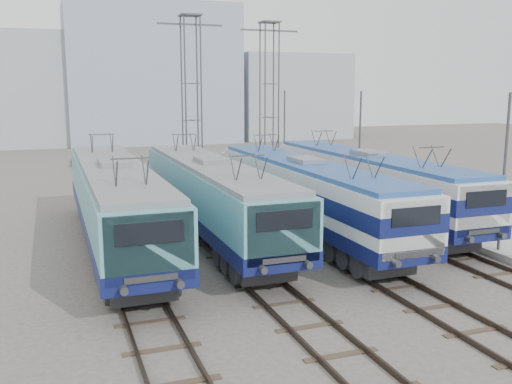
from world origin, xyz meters
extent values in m
plane|color=#514C47|center=(0.00, 0.00, 0.00)|extent=(160.00, 160.00, 0.00)
cube|color=#9E9E99|center=(10.20, 8.00, 0.15)|extent=(4.00, 70.00, 0.30)
cube|color=#0E1548|center=(-6.75, 8.88, 1.43)|extent=(2.96, 18.70, 0.62)
cube|color=teal|center=(-6.75, 8.88, 2.67)|extent=(2.91, 18.70, 1.87)
cube|color=teal|center=(-6.75, -0.11, 2.49)|extent=(2.68, 0.73, 2.12)
cube|color=slate|center=(-6.75, 8.88, 3.71)|extent=(2.68, 17.96, 0.21)
cube|color=#262628|center=(-6.75, 2.64, 0.65)|extent=(2.18, 3.74, 0.70)
cube|color=#262628|center=(-6.75, 15.11, 0.65)|extent=(2.18, 3.74, 0.70)
cube|color=#0E1548|center=(-2.25, 9.12, 1.39)|extent=(2.88, 18.19, 0.61)
cube|color=teal|center=(-2.25, 9.12, 2.61)|extent=(2.83, 18.19, 1.82)
cube|color=teal|center=(-2.25, 0.38, 2.42)|extent=(2.60, 0.71, 2.06)
cube|color=slate|center=(-2.25, 9.12, 3.62)|extent=(2.60, 17.47, 0.20)
cube|color=#262628|center=(-2.25, 3.06, 0.63)|extent=(2.12, 3.64, 0.68)
cube|color=#262628|center=(-2.25, 15.19, 0.63)|extent=(2.12, 3.64, 0.68)
cube|color=#0E1548|center=(2.25, 8.14, 1.37)|extent=(2.84, 17.91, 0.60)
cube|color=silver|center=(2.25, 8.14, 2.57)|extent=(2.79, 17.91, 1.79)
cube|color=#0E1548|center=(2.25, 8.14, 2.52)|extent=(2.83, 17.93, 0.70)
cube|color=silver|center=(2.25, -0.47, 2.39)|extent=(2.56, 0.70, 2.03)
cube|color=navy|center=(2.25, 8.14, 3.56)|extent=(2.56, 17.20, 0.20)
cube|color=#262628|center=(2.25, 2.17, 0.63)|extent=(2.09, 3.58, 0.67)
cube|color=#262628|center=(2.25, 14.11, 0.63)|extent=(2.09, 3.58, 0.67)
cube|color=#0E1548|center=(6.75, 9.86, 1.37)|extent=(2.84, 17.91, 0.60)
cube|color=silver|center=(6.75, 9.86, 2.57)|extent=(2.79, 17.91, 1.79)
cube|color=#0E1548|center=(6.75, 9.86, 2.52)|extent=(2.83, 17.93, 0.70)
cube|color=silver|center=(6.75, 1.25, 2.39)|extent=(2.56, 0.70, 2.03)
cube|color=navy|center=(6.75, 9.86, 3.56)|extent=(2.56, 17.19, 0.20)
cube|color=#262628|center=(6.75, 3.89, 0.63)|extent=(2.09, 3.58, 0.67)
cube|color=#262628|center=(6.75, 15.83, 0.63)|extent=(2.09, 3.58, 0.67)
cylinder|color=#3F4247|center=(-0.55, 21.45, 6.00)|extent=(0.10, 0.10, 12.00)
cylinder|color=#3F4247|center=(0.55, 21.45, 6.00)|extent=(0.10, 0.10, 12.00)
cylinder|color=#3F4247|center=(-0.55, 22.55, 6.00)|extent=(0.10, 0.10, 12.00)
cylinder|color=#3F4247|center=(0.55, 22.55, 6.00)|extent=(0.10, 0.10, 12.00)
cube|color=#3F4247|center=(0.00, 22.00, 11.40)|extent=(4.50, 0.12, 0.12)
cylinder|color=#3F4247|center=(5.95, 23.45, 6.00)|extent=(0.10, 0.10, 12.00)
cylinder|color=#3F4247|center=(7.05, 23.45, 6.00)|extent=(0.10, 0.10, 12.00)
cylinder|color=#3F4247|center=(5.95, 24.55, 6.00)|extent=(0.10, 0.10, 12.00)
cylinder|color=#3F4247|center=(7.05, 24.55, 6.00)|extent=(0.10, 0.10, 12.00)
cube|color=#3F4247|center=(6.50, 24.00, 11.40)|extent=(4.50, 0.12, 0.12)
cylinder|color=#3F4247|center=(8.60, 2.00, 3.50)|extent=(0.12, 0.12, 7.00)
cylinder|color=#3F4247|center=(8.60, 14.00, 3.50)|extent=(0.12, 0.12, 7.00)
cylinder|color=#3F4247|center=(8.60, 26.00, 3.50)|extent=(0.12, 0.12, 7.00)
cube|color=#939BA4|center=(-14.00, 62.00, 7.00)|extent=(18.00, 12.00, 14.00)
cube|color=#8E9AAE|center=(4.00, 62.00, 9.00)|extent=(22.00, 14.00, 18.00)
cube|color=#939BA4|center=(24.00, 62.00, 6.00)|extent=(16.00, 12.00, 12.00)
camera|label=1|loc=(-9.33, -16.78, 7.14)|focal=40.00mm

